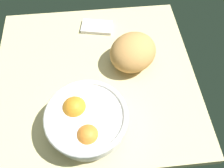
# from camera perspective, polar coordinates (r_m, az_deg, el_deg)

# --- Properties ---
(ground_plane) EXTENTS (0.68, 0.66, 0.03)m
(ground_plane) POSITION_cam_1_polar(r_m,az_deg,el_deg) (0.85, -4.02, 1.65)
(ground_plane) COLOR #CFBD88
(fruit_bowl) EXTENTS (0.23, 0.23, 0.11)m
(fruit_bowl) POSITION_cam_1_polar(r_m,az_deg,el_deg) (0.69, -6.15, -8.30)
(fruit_bowl) COLOR white
(fruit_bowl) RESTS_ON ground
(bread_loaf) EXTENTS (0.22, 0.22, 0.11)m
(bread_loaf) POSITION_cam_1_polar(r_m,az_deg,el_deg) (0.83, 4.93, 7.47)
(bread_loaf) COLOR tan
(bread_loaf) RESTS_ON ground
(napkin_folded) EXTENTS (0.13, 0.09, 0.01)m
(napkin_folded) POSITION_cam_1_polar(r_m,az_deg,el_deg) (0.98, -3.61, 13.22)
(napkin_folded) COLOR silver
(napkin_folded) RESTS_ON ground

